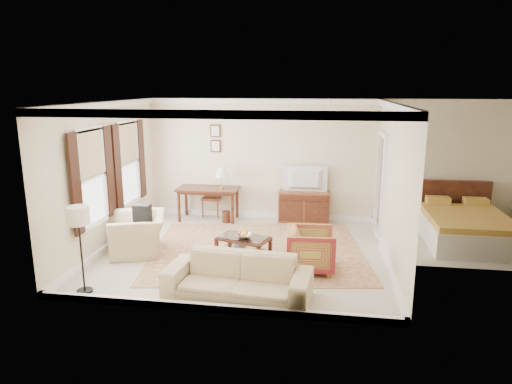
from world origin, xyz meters
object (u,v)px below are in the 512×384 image
(club_armchair, at_px, (138,227))
(writing_desk, at_px, (208,192))
(striped_armchair, at_px, (311,247))
(sofa, at_px, (238,271))
(tv, at_px, (305,171))
(coffee_table, at_px, (243,242))
(sideboard, at_px, (304,207))

(club_armchair, bearing_deg, writing_desk, 142.36)
(striped_armchair, relative_size, sofa, 0.38)
(tv, xyz_separation_m, striped_armchair, (0.26, -2.92, -0.82))
(coffee_table, height_order, striped_armchair, striped_armchair)
(tv, bearing_deg, coffee_table, 67.60)
(writing_desk, bearing_deg, tv, 4.57)
(sofa, bearing_deg, striped_armchair, 54.54)
(club_armchair, bearing_deg, tv, 110.34)
(club_armchair, bearing_deg, sideboard, 110.57)
(club_armchair, xyz_separation_m, sofa, (2.29, -1.62, -0.07))
(sideboard, xyz_separation_m, striped_armchair, (0.26, -2.94, 0.05))
(coffee_table, bearing_deg, sofa, -82.60)
(sofa, bearing_deg, coffee_table, 102.73)
(writing_desk, height_order, club_armchair, club_armchair)
(sideboard, xyz_separation_m, club_armchair, (-3.09, -2.56, 0.14))
(coffee_table, bearing_deg, club_armchair, -178.38)
(coffee_table, xyz_separation_m, striped_armchair, (1.29, -0.45, 0.12))
(writing_desk, height_order, tv, tv)
(coffee_table, bearing_deg, sideboard, 67.76)
(sideboard, height_order, coffee_table, sideboard)
(coffee_table, relative_size, club_armchair, 0.93)
(club_armchair, bearing_deg, sofa, 35.68)
(writing_desk, relative_size, striped_armchair, 1.73)
(tv, height_order, sofa, tv)
(tv, xyz_separation_m, coffee_table, (-1.02, -2.48, -0.93))
(sofa, bearing_deg, tv, 84.41)
(sideboard, relative_size, club_armchair, 1.04)
(tv, distance_m, sofa, 4.31)
(club_armchair, bearing_deg, striped_armchair, 64.43)
(writing_desk, distance_m, sofa, 4.26)
(sideboard, relative_size, tv, 1.20)
(sideboard, relative_size, sofa, 0.54)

